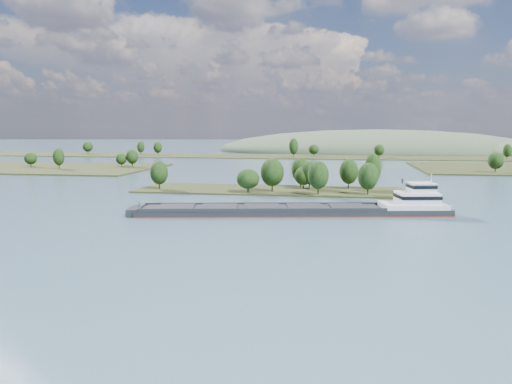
# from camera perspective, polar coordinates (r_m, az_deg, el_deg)

# --- Properties ---
(ground) EXTENTS (1800.00, 1800.00, 0.00)m
(ground) POSITION_cam_1_polar(r_m,az_deg,el_deg) (130.50, -2.23, -3.14)
(ground) COLOR #3D5569
(ground) RESTS_ON ground
(tree_island) EXTENTS (100.00, 30.95, 14.77)m
(tree_island) POSITION_cam_1_polar(r_m,az_deg,el_deg) (186.32, 3.50, 1.28)
(tree_island) COLOR black
(tree_island) RESTS_ON ground
(back_shoreline) EXTENTS (900.00, 60.00, 16.29)m
(back_shoreline) POSITION_cam_1_polar(r_m,az_deg,el_deg) (406.43, 7.02, 4.06)
(back_shoreline) COLOR black
(back_shoreline) RESTS_ON ground
(hill_west) EXTENTS (320.00, 160.00, 44.00)m
(hill_west) POSITION_cam_1_polar(r_m,az_deg,el_deg) (507.16, 13.54, 4.49)
(hill_west) COLOR #394A33
(hill_west) RESTS_ON ground
(cargo_barge) EXTENTS (88.55, 26.70, 11.92)m
(cargo_barge) POSITION_cam_1_polar(r_m,az_deg,el_deg) (138.86, 6.47, -1.91)
(cargo_barge) COLOR black
(cargo_barge) RESTS_ON ground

